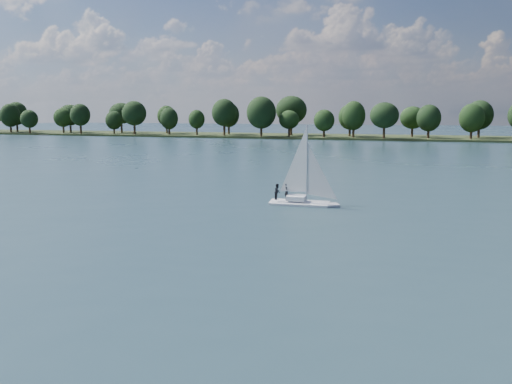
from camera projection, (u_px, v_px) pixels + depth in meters
ground at (400, 165)px, 109.10m from camera, size 700.00×700.00×0.00m
far_shore at (430, 139)px, 213.55m from camera, size 660.00×40.00×1.50m
sailboat at (300, 182)px, 61.22m from camera, size 7.01×2.30×9.10m
pontoon at (44, 136)px, 245.15m from camera, size 4.18×2.38×0.50m
treeline at (410, 117)px, 211.00m from camera, size 563.01×74.10×18.82m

